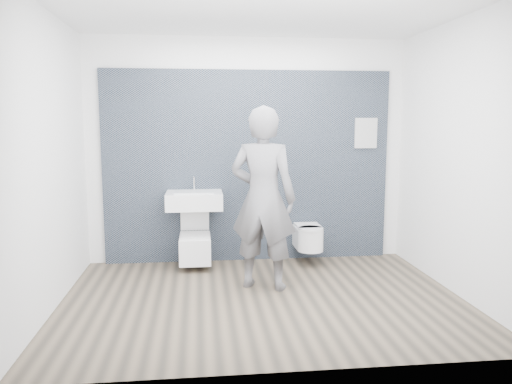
{
  "coord_description": "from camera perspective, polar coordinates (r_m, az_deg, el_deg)",
  "views": [
    {
      "loc": [
        -0.62,
        -4.78,
        1.77
      ],
      "look_at": [
        0.0,
        0.6,
        1.0
      ],
      "focal_mm": 35.0,
      "sensor_mm": 36.0,
      "label": 1
    }
  ],
  "objects": [
    {
      "name": "tile_wall",
      "position": [
        6.53,
        -0.88,
        -7.65
      ],
      "size": [
        3.6,
        0.06,
        2.4
      ],
      "primitive_type": "cube",
      "color": "black",
      "rests_on": "ground"
    },
    {
      "name": "ground",
      "position": [
        5.14,
        0.78,
        -12.06
      ],
      "size": [
        4.0,
        4.0,
        0.0
      ],
      "primitive_type": "plane",
      "color": "brown",
      "rests_on": "ground"
    },
    {
      "name": "info_placard",
      "position": [
        6.8,
        12.03,
        -7.2
      ],
      "size": [
        0.29,
        0.03,
        0.38
      ],
      "primitive_type": "cube",
      "color": "white",
      "rests_on": "ground"
    },
    {
      "name": "toilet_rounded",
      "position": [
        6.27,
        6.05,
        -5.18
      ],
      "size": [
        0.32,
        0.54,
        0.29
      ],
      "color": "white",
      "rests_on": "ground"
    },
    {
      "name": "toilet_square",
      "position": [
        6.15,
        -6.98,
        -6.16
      ],
      "size": [
        0.37,
        0.54,
        0.73
      ],
      "color": "white",
      "rests_on": "ground"
    },
    {
      "name": "visitor",
      "position": [
        5.24,
        0.81,
        -0.75
      ],
      "size": [
        0.82,
        0.69,
        1.93
      ],
      "primitive_type": "imported",
      "rotation": [
        0.0,
        0.0,
        2.76
      ],
      "color": "slate",
      "rests_on": "ground"
    },
    {
      "name": "washbasin",
      "position": [
        6.05,
        -7.07,
        -0.89
      ],
      "size": [
        0.67,
        0.5,
        0.5
      ],
      "color": "white",
      "rests_on": "ground"
    },
    {
      "name": "room_shell",
      "position": [
        4.82,
        0.82,
        7.73
      ],
      "size": [
        4.0,
        4.0,
        4.0
      ],
      "color": "white",
      "rests_on": "ground"
    }
  ]
}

